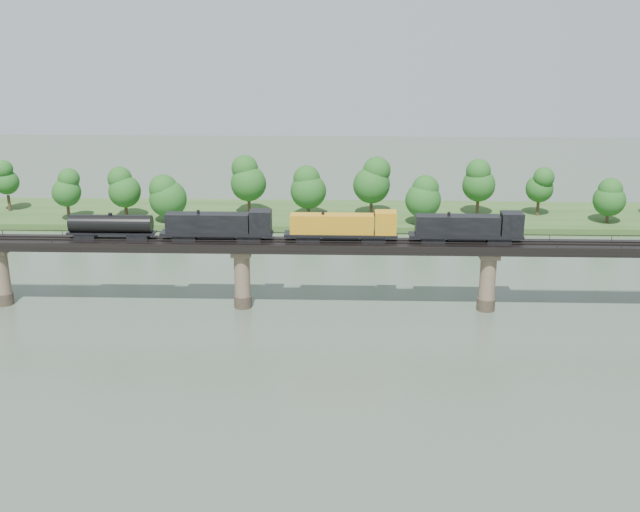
{
  "coord_description": "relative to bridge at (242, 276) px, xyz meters",
  "views": [
    {
      "loc": [
        16.69,
        -93.26,
        49.17
      ],
      "look_at": [
        12.76,
        30.0,
        9.0
      ],
      "focal_mm": 45.0,
      "sensor_mm": 36.0,
      "label": 1
    }
  ],
  "objects": [
    {
      "name": "far_bank",
      "position": [
        0.0,
        55.0,
        -4.66
      ],
      "size": [
        300.0,
        24.0,
        1.6
      ],
      "primitive_type": "cube",
      "color": "#2C4E1F",
      "rests_on": "ground"
    },
    {
      "name": "bridge",
      "position": [
        0.0,
        0.0,
        0.0
      ],
      "size": [
        236.0,
        30.0,
        11.5
      ],
      "color": "#473A2D",
      "rests_on": "ground"
    },
    {
      "name": "far_treeline",
      "position": [
        -8.21,
        50.52,
        3.37
      ],
      "size": [
        289.06,
        17.54,
        13.6
      ],
      "color": "#382619",
      "rests_on": "far_bank"
    },
    {
      "name": "freight_train",
      "position": [
        9.59,
        0.0,
        8.45
      ],
      "size": [
        73.25,
        2.85,
        5.04
      ],
      "color": "black",
      "rests_on": "bridge"
    },
    {
      "name": "bridge_superstructure",
      "position": [
        0.0,
        0.0,
        6.33
      ],
      "size": [
        220.0,
        4.9,
        0.75
      ],
      "color": "black",
      "rests_on": "bridge"
    },
    {
      "name": "ground",
      "position": [
        0.0,
        -30.0,
        -5.46
      ],
      "size": [
        400.0,
        400.0,
        0.0
      ],
      "primitive_type": "plane",
      "color": "#3A4939",
      "rests_on": "ground"
    }
  ]
}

